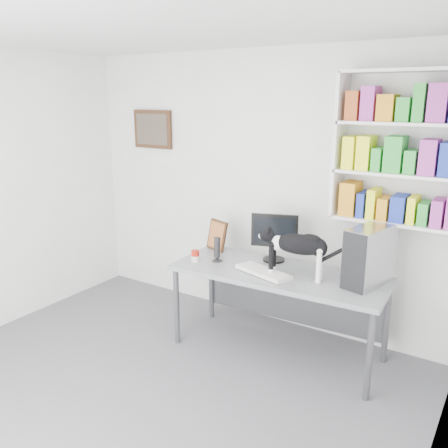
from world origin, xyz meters
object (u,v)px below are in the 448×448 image
object	(u,v)px
desk	(278,312)
soup_can	(195,256)
pc_tower	(369,256)
leaning_print	(217,235)
keyboard	(263,272)
cat	(298,255)
bookshelf	(400,149)
speaker	(217,249)
monitor	(274,237)

from	to	relation	value
desk	soup_can	size ratio (longest dim) A/B	17.38
pc_tower	leaning_print	xyz separation A→B (m)	(-1.53, 0.09, -0.09)
keyboard	cat	distance (m)	0.34
bookshelf	pc_tower	size ratio (longest dim) A/B	2.57
speaker	soup_can	size ratio (longest dim) A/B	2.21
monitor	keyboard	size ratio (longest dim) A/B	0.89
desk	cat	xyz separation A→B (m)	(0.20, -0.06, 0.59)
soup_can	cat	size ratio (longest dim) A/B	0.16
speaker	cat	world-z (taller)	cat
desk	soup_can	bearing A→B (deg)	-169.72
monitor	keyboard	distance (m)	0.42
monitor	pc_tower	world-z (taller)	pc_tower
keyboard	cat	xyz separation A→B (m)	(0.28, 0.06, 0.18)
desk	keyboard	distance (m)	0.44
desk	speaker	distance (m)	0.79
bookshelf	keyboard	xyz separation A→B (m)	(-0.91, -0.57, -1.05)
keyboard	pc_tower	size ratio (longest dim) A/B	1.05
bookshelf	speaker	xyz separation A→B (m)	(-1.42, -0.51, -0.95)
bookshelf	soup_can	xyz separation A→B (m)	(-1.59, -0.63, -1.02)
keyboard	speaker	world-z (taller)	speaker
cat	soup_can	bearing A→B (deg)	176.53
keyboard	soup_can	world-z (taller)	soup_can
desk	monitor	size ratio (longest dim) A/B	4.11
soup_can	desk	bearing A→B (deg)	13.30
desk	pc_tower	xyz separation A→B (m)	(0.73, 0.14, 0.63)
leaning_print	cat	world-z (taller)	cat
leaning_print	cat	size ratio (longest dim) A/B	0.47
monitor	speaker	world-z (taller)	monitor
monitor	speaker	bearing A→B (deg)	-165.09
monitor	speaker	distance (m)	0.54
desk	monitor	distance (m)	0.68
desk	cat	size ratio (longest dim) A/B	2.86
leaning_print	keyboard	bearing A→B (deg)	-7.99
bookshelf	speaker	size ratio (longest dim) A/B	5.21
bookshelf	soup_can	world-z (taller)	bookshelf
monitor	keyboard	world-z (taller)	monitor
leaning_print	cat	xyz separation A→B (m)	(0.99, -0.28, 0.05)
bookshelf	desk	bearing A→B (deg)	-151.35
monitor	keyboard	xyz separation A→B (m)	(0.08, -0.36, -0.21)
monitor	keyboard	bearing A→B (deg)	-96.60
bookshelf	leaning_print	bearing A→B (deg)	-172.16
bookshelf	leaning_print	size ratio (longest dim) A/B	4.03
pc_tower	speaker	world-z (taller)	pc_tower
speaker	leaning_print	xyz separation A→B (m)	(-0.19, 0.29, 0.04)
soup_can	monitor	bearing A→B (deg)	34.68
bookshelf	cat	size ratio (longest dim) A/B	1.90
bookshelf	monitor	size ratio (longest dim) A/B	2.73
leaning_print	soup_can	distance (m)	0.42
leaning_print	soup_can	bearing A→B (deg)	-68.04
pc_tower	leaning_print	size ratio (longest dim) A/B	1.57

